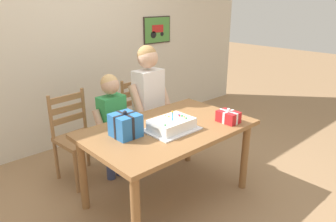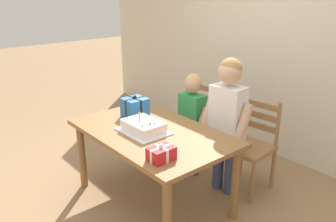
% 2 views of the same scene
% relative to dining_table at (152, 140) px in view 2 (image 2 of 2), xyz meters
% --- Properties ---
extents(ground_plane, '(20.00, 20.00, 0.00)m').
position_rel_dining_table_xyz_m(ground_plane, '(0.00, 0.00, -0.64)').
color(ground_plane, '#997551').
extents(back_wall, '(6.40, 0.11, 2.60)m').
position_rel_dining_table_xyz_m(back_wall, '(0.01, 1.80, 0.66)').
color(back_wall, beige).
rests_on(back_wall, ground).
extents(dining_table, '(1.50, 0.93, 0.73)m').
position_rel_dining_table_xyz_m(dining_table, '(0.00, 0.00, 0.00)').
color(dining_table, olive).
rests_on(dining_table, ground).
extents(birthday_cake, '(0.44, 0.34, 0.19)m').
position_rel_dining_table_xyz_m(birthday_cake, '(-0.03, -0.08, 0.14)').
color(birthday_cake, silver).
rests_on(birthday_cake, dining_table).
extents(gift_box_red_large, '(0.21, 0.22, 0.23)m').
position_rel_dining_table_xyz_m(gift_box_red_large, '(-0.39, 0.09, 0.19)').
color(gift_box_red_large, '#286BB7').
rests_on(gift_box_red_large, dining_table).
extents(gift_box_beside_cake, '(0.15, 0.20, 0.14)m').
position_rel_dining_table_xyz_m(gift_box_beside_cake, '(0.49, -0.29, 0.14)').
color(gift_box_beside_cake, red).
rests_on(gift_box_beside_cake, dining_table).
extents(chair_left, '(0.45, 0.45, 0.92)m').
position_rel_dining_table_xyz_m(chair_left, '(-0.44, 0.90, -0.17)').
color(chair_left, '#996B42').
rests_on(chair_left, ground).
extents(chair_right, '(0.45, 0.45, 0.92)m').
position_rel_dining_table_xyz_m(chair_right, '(0.43, 0.90, -0.17)').
color(chair_right, '#996B42').
rests_on(chair_right, ground).
extents(child_older, '(0.51, 0.29, 1.36)m').
position_rel_dining_table_xyz_m(child_older, '(0.31, 0.65, 0.19)').
color(child_older, '#38426B').
rests_on(child_older, ground).
extents(child_younger, '(0.41, 0.24, 1.12)m').
position_rel_dining_table_xyz_m(child_younger, '(-0.17, 0.65, 0.04)').
color(child_younger, '#38426B').
rests_on(child_younger, ground).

